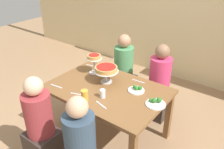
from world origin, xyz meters
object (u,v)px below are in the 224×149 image
water_glass_clear_near (103,94)px  cutlery_spare_fork (78,94)px  personal_pizza_stand (94,59)px  salad_plate_far_diner (137,89)px  diner_near_left (41,130)px  diner_far_left (123,74)px  diner_far_right (159,87)px  salad_plate_near_diner (156,103)px  cutlery_knife_near (92,66)px  beer_glass_amber_tall (85,96)px  cutlery_fork_near (56,86)px  cutlery_fork_far (138,81)px  cutlery_knife_far (101,105)px  deep_dish_pizza_stand (106,70)px  dining_table (107,95)px

water_glass_clear_near → cutlery_spare_fork: (-0.27, -0.13, -0.05)m
personal_pizza_stand → salad_plate_far_diner: personal_pizza_stand is taller
diner_near_left → cutlery_spare_fork: 0.56m
diner_far_left → cutlery_spare_fork: 1.17m
diner_far_right → salad_plate_near_diner: (0.31, -0.73, 0.27)m
salad_plate_near_diner → personal_pizza_stand: bearing=170.7°
salad_plate_near_diner → cutlery_knife_near: 1.24m
salad_plate_near_diner → salad_plate_far_diner: bearing=160.1°
diner_far_left → beer_glass_amber_tall: bearing=13.5°
diner_far_left → cutlery_fork_near: size_ratio=6.39×
cutlery_spare_fork → cutlery_fork_far: bearing=40.8°
cutlery_fork_near → cutlery_knife_far: size_ratio=1.00×
diner_far_left → diner_far_right: 0.64m
diner_far_right → cutlery_knife_far: diner_far_right is taller
salad_plate_near_diner → water_glass_clear_near: size_ratio=2.22×
diner_near_left → cutlery_fork_near: 0.58m
diner_far_right → salad_plate_far_diner: size_ratio=5.75×
diner_near_left → cutlery_spare_fork: (0.11, 0.49, 0.25)m
cutlery_knife_near → salad_plate_far_diner: bearing=157.8°
deep_dish_pizza_stand → salad_plate_far_diner: bearing=6.5°
dining_table → water_glass_clear_near: water_glass_clear_near is taller
dining_table → diner_far_right: 0.87m
dining_table → water_glass_clear_near: (0.08, -0.19, 0.14)m
deep_dish_pizza_stand → cutlery_knife_near: size_ratio=1.74×
diner_far_left → salad_plate_near_diner: 1.25m
personal_pizza_stand → diner_far_left: bearing=82.4°
dining_table → diner_near_left: size_ratio=1.26×
diner_far_left → diner_far_right: bearing=87.0°
water_glass_clear_near → cutlery_fork_far: bearing=76.3°
diner_near_left → cutlery_knife_far: (0.46, 0.49, 0.25)m
diner_near_left → beer_glass_amber_tall: 0.61m
beer_glass_amber_tall → diner_far_left: bearing=103.5°
beer_glass_amber_tall → diner_far_right: bearing=73.1°
diner_far_left → cutlery_fork_near: (-0.23, -1.17, 0.25)m
diner_far_right → deep_dish_pizza_stand: diner_far_right is taller
diner_far_right → deep_dish_pizza_stand: bearing=-33.0°
dining_table → personal_pizza_stand: 0.54m
water_glass_clear_near → cutlery_fork_far: size_ratio=0.56×
cutlery_knife_far → cutlery_fork_far: bearing=100.4°
diner_far_left → cutlery_knife_far: (0.47, -1.14, 0.25)m
diner_far_left → personal_pizza_stand: bearing=-7.6°
salad_plate_far_diner → cutlery_fork_near: 1.00m
cutlery_knife_near → diner_far_right: bearing=-164.4°
diner_far_right → deep_dish_pizza_stand: size_ratio=3.67×
cutlery_spare_fork → dining_table: bearing=40.1°
beer_glass_amber_tall → water_glass_clear_near: size_ratio=1.44×
salad_plate_near_diner → cutlery_fork_far: 0.53m
personal_pizza_stand → beer_glass_amber_tall: 0.71m
diner_near_left → personal_pizza_stand: diner_near_left is taller
dining_table → salad_plate_near_diner: 0.65m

